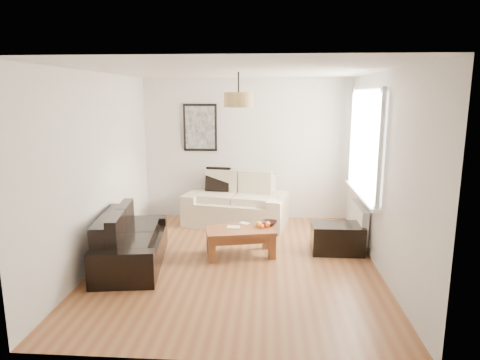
# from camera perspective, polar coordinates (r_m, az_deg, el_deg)

# --- Properties ---
(floor) EXTENTS (4.50, 4.50, 0.00)m
(floor) POSITION_cam_1_polar(r_m,az_deg,el_deg) (6.01, -0.40, -11.02)
(floor) COLOR brown
(floor) RESTS_ON ground
(ceiling) EXTENTS (3.80, 4.50, 0.00)m
(ceiling) POSITION_cam_1_polar(r_m,az_deg,el_deg) (5.56, -0.44, 14.59)
(ceiling) COLOR white
(ceiling) RESTS_ON floor
(wall_back) EXTENTS (3.80, 0.04, 2.60)m
(wall_back) POSITION_cam_1_polar(r_m,az_deg,el_deg) (7.86, 0.83, 4.18)
(wall_back) COLOR silver
(wall_back) RESTS_ON floor
(wall_front) EXTENTS (3.80, 0.04, 2.60)m
(wall_front) POSITION_cam_1_polar(r_m,az_deg,el_deg) (3.46, -3.27, -5.34)
(wall_front) COLOR silver
(wall_front) RESTS_ON floor
(wall_left) EXTENTS (0.04, 4.50, 2.60)m
(wall_left) POSITION_cam_1_polar(r_m,az_deg,el_deg) (6.08, -18.57, 1.43)
(wall_left) COLOR silver
(wall_left) RESTS_ON floor
(wall_right) EXTENTS (0.04, 4.50, 2.60)m
(wall_right) POSITION_cam_1_polar(r_m,az_deg,el_deg) (5.81, 18.61, 0.98)
(wall_right) COLOR silver
(wall_right) RESTS_ON floor
(window_bay) EXTENTS (0.14, 1.90, 1.60)m
(window_bay) POSITION_cam_1_polar(r_m,az_deg,el_deg) (6.53, 16.70, 4.86)
(window_bay) COLOR white
(window_bay) RESTS_ON wall_right
(radiator) EXTENTS (0.10, 0.90, 0.52)m
(radiator) POSITION_cam_1_polar(r_m,az_deg,el_deg) (6.76, 15.77, -5.45)
(radiator) COLOR white
(radiator) RESTS_ON wall_right
(poster) EXTENTS (0.62, 0.04, 0.87)m
(poster) POSITION_cam_1_polar(r_m,az_deg,el_deg) (7.88, -5.41, 7.08)
(poster) COLOR black
(poster) RESTS_ON wall_back
(pendant_shade) EXTENTS (0.40, 0.40, 0.20)m
(pendant_shade) POSITION_cam_1_polar(r_m,az_deg,el_deg) (5.85, -0.21, 10.81)
(pendant_shade) COLOR tan
(pendant_shade) RESTS_ON ceiling
(loveseat_cream) EXTENTS (1.93, 1.30, 0.88)m
(loveseat_cream) POSITION_cam_1_polar(r_m,az_deg,el_deg) (7.57, -0.51, -2.73)
(loveseat_cream) COLOR beige
(loveseat_cream) RESTS_ON floor
(sofa_leather) EXTENTS (1.02, 1.73, 0.71)m
(sofa_leather) POSITION_cam_1_polar(r_m,az_deg,el_deg) (5.99, -14.44, -7.83)
(sofa_leather) COLOR black
(sofa_leather) RESTS_ON floor
(coffee_table) EXTENTS (1.07, 0.73, 0.40)m
(coffee_table) POSITION_cam_1_polar(r_m,az_deg,el_deg) (6.17, 0.03, -8.39)
(coffee_table) COLOR brown
(coffee_table) RESTS_ON floor
(ottoman) EXTENTS (0.75, 0.48, 0.43)m
(ottoman) POSITION_cam_1_polar(r_m,az_deg,el_deg) (6.45, 13.01, -7.69)
(ottoman) COLOR black
(ottoman) RESTS_ON floor
(cushion_left) EXTENTS (0.46, 0.19, 0.45)m
(cushion_left) POSITION_cam_1_polar(r_m,az_deg,el_deg) (7.74, -2.98, 0.09)
(cushion_left) COLOR black
(cushion_left) RESTS_ON loveseat_cream
(cushion_right) EXTENTS (0.39, 0.25, 0.37)m
(cushion_right) POSITION_cam_1_polar(r_m,az_deg,el_deg) (7.69, 2.58, -0.26)
(cushion_right) COLOR black
(cushion_right) RESTS_ON loveseat_cream
(fruit_bowl) EXTENTS (0.28, 0.28, 0.06)m
(fruit_bowl) POSITION_cam_1_polar(r_m,az_deg,el_deg) (6.28, 3.92, -5.85)
(fruit_bowl) COLOR black
(fruit_bowl) RESTS_ON coffee_table
(orange_a) EXTENTS (0.08, 0.08, 0.07)m
(orange_a) POSITION_cam_1_polar(r_m,az_deg,el_deg) (6.11, 2.93, -6.24)
(orange_a) COLOR #FF4E15
(orange_a) RESTS_ON fruit_bowl
(orange_b) EXTENTS (0.10, 0.10, 0.08)m
(orange_b) POSITION_cam_1_polar(r_m,az_deg,el_deg) (6.19, 3.74, -6.01)
(orange_b) COLOR #FF5E15
(orange_b) RESTS_ON fruit_bowl
(orange_c) EXTENTS (0.09, 0.09, 0.09)m
(orange_c) POSITION_cam_1_polar(r_m,az_deg,el_deg) (6.20, 2.53, -5.97)
(orange_c) COLOR #FD9D15
(orange_c) RESTS_ON fruit_bowl
(papers) EXTENTS (0.19, 0.14, 0.01)m
(papers) POSITION_cam_1_polar(r_m,az_deg,el_deg) (6.19, -0.88, -6.37)
(papers) COLOR silver
(papers) RESTS_ON coffee_table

